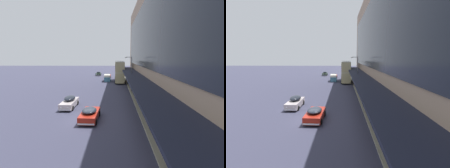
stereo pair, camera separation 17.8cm
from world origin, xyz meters
TOP-DOWN VIEW (x-y plane):
  - ground at (0.00, 0.00)m, footprint 240.00×240.00m
  - sidewalk_kerb at (11.00, 0.00)m, footprint 10.00×180.00m
  - building_facade at (10.95, 0.00)m, footprint 9.20×80.00m
  - transit_bus_kerbside_front at (4.22, 30.23)m, footprint 2.68×10.51m
  - sedan_lead_mid at (0.58, 39.67)m, footprint 1.83×4.39m
  - sedan_second_near at (0.21, -0.22)m, footprint 2.10×4.60m
  - sedan_trailing_near at (-3.41, 4.86)m, footprint 1.87×4.94m
  - sedan_trailing_mid at (-3.49, 47.50)m, footprint 1.90×4.55m
  - vw_van at (0.65, 31.66)m, footprint 2.04×4.62m
  - pedestrian_at_kerb at (7.52, 2.89)m, footprint 0.61×0.33m
  - street_lamp at (6.18, 16.48)m, footprint 1.50×0.28m

SIDE VIEW (x-z plane):
  - ground at x=0.00m, z-range 0.00..0.00m
  - sidewalk_kerb at x=11.00m, z-range 0.00..0.15m
  - sedan_second_near at x=0.21m, z-range 0.00..1.49m
  - sedan_trailing_mid at x=-3.49m, z-range -0.01..1.52m
  - sedan_lead_mid at x=0.58m, z-range -0.01..1.54m
  - sedan_trailing_near at x=-3.41m, z-range -0.02..1.61m
  - vw_van at x=0.65m, z-range 0.12..2.08m
  - pedestrian_at_kerb at x=7.52m, z-range 0.25..2.11m
  - transit_bus_kerbside_front at x=4.22m, z-range 0.24..6.10m
  - street_lamp at x=6.18m, z-range 0.72..7.74m
  - building_facade at x=10.95m, z-range -0.03..19.78m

